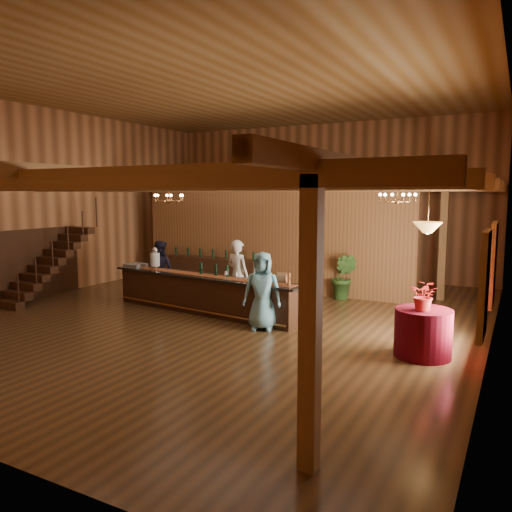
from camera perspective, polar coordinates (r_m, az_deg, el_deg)
The scene contains 30 objects.
floor at distance 12.50m, azimuth -3.74°, elevation -6.78°, with size 14.00×14.00×0.00m, color brown.
ceiling at distance 12.39m, azimuth -3.96°, elevation 18.74°, with size 14.00×14.00×0.00m, color #9B7644.
wall_back at distance 18.46m, azimuth 7.77°, elevation 6.28°, with size 12.00×0.10×5.50m, color #BB7949.
wall_left at distance 16.13m, azimuth -22.36°, elevation 5.70°, with size 0.10×14.00×5.50m, color #BB7949.
wall_right at distance 10.32m, azimuth 25.87°, elevation 5.02°, with size 0.10×14.00×5.50m, color #BB7949.
beam_grid at distance 12.57m, azimuth -2.64°, elevation 8.21°, with size 11.90×13.90×0.39m.
support_posts at distance 11.80m, azimuth -5.09°, elevation 0.28°, with size 9.20×10.20×3.20m.
partition_wall at distance 15.51m, azimuth 1.45°, elevation 1.75°, with size 9.00×0.18×3.10m, color brown.
window_right_front at distance 8.84m, azimuth 24.70°, elevation -2.98°, with size 0.12×1.05×1.75m, color white.
window_right_back at distance 11.41m, azimuth 25.49°, elevation -0.88°, with size 0.12×1.05×1.75m, color white.
staircase at distance 15.37m, azimuth -22.86°, elevation -0.92°, with size 1.00×2.80×2.00m.
backroom_boxes at distance 17.35m, azimuth 5.01°, elevation -1.10°, with size 4.10×0.60×1.10m.
tasting_bar at distance 12.75m, azimuth -6.09°, elevation -4.29°, with size 5.80×1.46×0.97m.
beverage_dispenser at distance 13.89m, azimuth -11.47°, elevation -0.28°, with size 0.26×0.26×0.60m.
glass_rack_tray at distance 14.36m, azimuth -13.58°, elevation -1.05°, with size 0.50×0.50×0.10m, color gray.
raffle_drum at distance 11.15m, azimuth 3.11°, elevation -2.52°, with size 0.34×0.24×0.30m.
bar_bottle_0 at distance 12.82m, azimuth -6.29°, elevation -1.40°, with size 0.07×0.07×0.30m, color black.
bar_bottle_1 at distance 12.50m, azimuth -4.61°, elevation -1.60°, with size 0.07×0.07×0.30m, color black.
bar_bottle_2 at distance 12.28m, azimuth -3.32°, elevation -1.75°, with size 0.07×0.07×0.30m, color black.
backbar_shelf at distance 16.21m, azimuth -4.91°, elevation -1.88°, with size 3.37×0.53×0.95m, color #402112.
round_table at distance 9.80m, azimuth 18.55°, elevation -8.35°, with size 1.04×1.04×0.90m, color #45090E.
chandelier_left at distance 13.42m, azimuth -9.91°, elevation 6.60°, with size 0.80×0.80×0.45m.
chandelier_right at distance 11.37m, azimuth 15.86°, elevation 6.48°, with size 0.80×0.80×0.43m.
pendant_lamp at distance 9.48m, azimuth 19.02°, elevation 3.12°, with size 0.52×0.52×0.90m.
bartender at distance 12.86m, azimuth -2.10°, elevation -2.21°, with size 0.67×0.44×1.83m, color white.
staff_second at distance 14.43m, azimuth -10.92°, elevation -1.60°, with size 0.82×0.64×1.69m, color black.
guest at distance 11.03m, azimuth 0.73°, elevation -4.01°, with size 0.85×0.55×1.74m, color #6FB4CB.
floor_plant at distance 14.44m, azimuth 10.00°, elevation -2.34°, with size 0.72×0.58×1.31m, color #294B1A.
table_flowers at distance 9.50m, azimuth 18.69°, elevation -4.28°, with size 0.51×0.45×0.57m, color red.
table_vase at distance 9.72m, azimuth 18.77°, elevation -4.81°, with size 0.16×0.16×0.32m, color #B0733A.
Camera 1 is at (6.41, -10.31, 3.00)m, focal length 35.00 mm.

